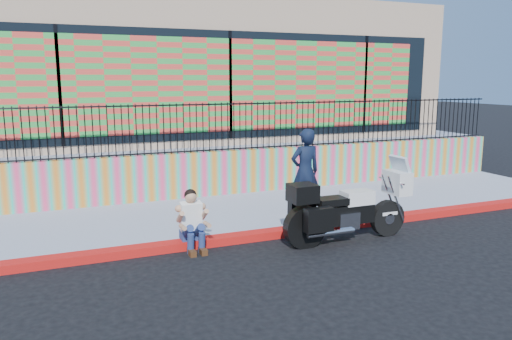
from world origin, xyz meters
TOP-DOWN VIEW (x-y plane):
  - ground at (0.00, 0.00)m, footprint 90.00×90.00m
  - red_curb at (0.00, 0.00)m, footprint 16.00×0.30m
  - sidewalk at (0.00, 1.65)m, footprint 16.00×3.00m
  - mural_wall at (0.00, 3.25)m, footprint 16.00×0.20m
  - metal_fence at (0.00, 3.25)m, footprint 15.80×0.04m
  - elevated_platform at (0.00, 8.35)m, footprint 16.00×10.00m
  - storefront_building at (0.00, 8.13)m, footprint 14.00×8.06m
  - police_motorcycle at (0.55, -0.74)m, footprint 2.52×0.83m
  - police_officer at (0.52, 0.82)m, footprint 0.68×0.46m
  - seated_man at (-2.22, -0.14)m, footprint 0.54×0.71m

SIDE VIEW (x-z plane):
  - ground at x=0.00m, z-range 0.00..0.00m
  - red_curb at x=0.00m, z-range 0.00..0.15m
  - sidewalk at x=0.00m, z-range 0.00..0.15m
  - seated_man at x=-2.22m, z-range -0.08..0.98m
  - elevated_platform at x=0.00m, z-range 0.00..1.25m
  - police_motorcycle at x=0.55m, z-range -0.13..1.44m
  - mural_wall at x=0.00m, z-range 0.15..1.25m
  - police_officer at x=0.52m, z-range 0.15..1.99m
  - metal_fence at x=0.00m, z-range 1.25..2.45m
  - storefront_building at x=0.00m, z-range 1.25..5.25m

